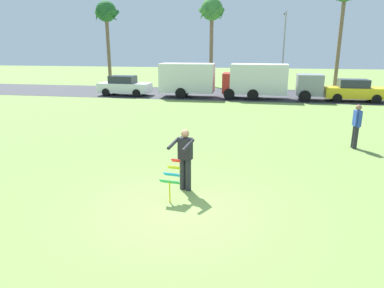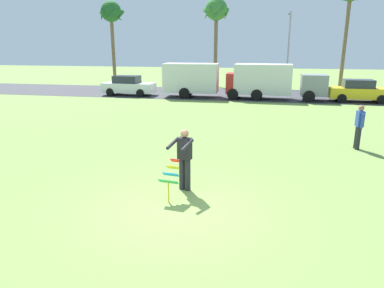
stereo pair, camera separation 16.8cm
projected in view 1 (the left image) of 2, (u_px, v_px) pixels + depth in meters
name	position (u px, v px, depth m)	size (l,w,h in m)	color
ground_plane	(178.00, 210.00, 8.43)	(120.00, 120.00, 0.00)	olive
road_strip	(235.00, 94.00, 29.12)	(120.00, 8.00, 0.01)	#38383D
person_kite_flyer	(185.00, 157.00, 9.38)	(0.68, 0.75, 1.73)	#26262B
kite_held	(172.00, 175.00, 8.83)	(0.52, 0.67, 1.04)	red
parked_car_white	(124.00, 86.00, 28.21)	(4.24, 1.91, 1.60)	white
parked_truck_red_cab	(198.00, 79.00, 26.97)	(6.75, 2.24, 2.62)	#B2231E
parked_truck_grey_van	(270.00, 81.00, 26.00)	(6.75, 2.25, 2.62)	gray
parked_car_yellow	(354.00, 91.00, 25.10)	(4.24, 1.91, 1.60)	yellow
palm_tree_left_near	(106.00, 15.00, 35.56)	(2.58, 2.71, 8.45)	brown
palm_tree_right_near	(212.00, 13.00, 33.21)	(2.58, 2.71, 8.40)	brown
streetlight_pole	(284.00, 45.00, 32.32)	(0.24, 1.65, 7.00)	#9E9EA3
person_walker_near	(356.00, 125.00, 13.37)	(0.25, 0.57, 1.73)	#26262B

